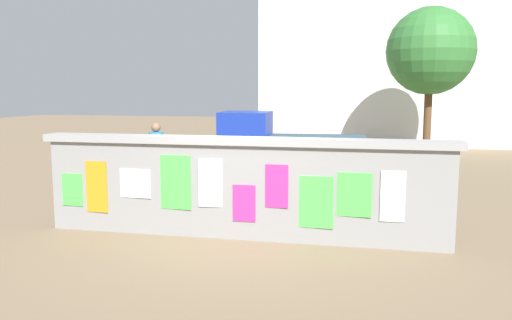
{
  "coord_description": "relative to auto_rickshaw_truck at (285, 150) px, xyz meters",
  "views": [
    {
      "loc": [
        1.97,
        -7.85,
        2.37
      ],
      "look_at": [
        0.01,
        1.16,
        1.12
      ],
      "focal_mm": 35.9,
      "sensor_mm": 36.0,
      "label": 1
    }
  ],
  "objects": [
    {
      "name": "ground",
      "position": [
        0.04,
        3.19,
        -0.9
      ],
      "size": [
        60.0,
        60.0,
        0.0
      ],
      "primitive_type": "plane",
      "color": "#7A664C"
    },
    {
      "name": "poster_wall",
      "position": [
        0.04,
        -4.81,
        -0.06
      ],
      "size": [
        6.76,
        0.42,
        1.64
      ],
      "color": "gray",
      "rests_on": "ground"
    },
    {
      "name": "auto_rickshaw_truck",
      "position": [
        0.0,
        0.0,
        0.0
      ],
      "size": [
        3.69,
        1.73,
        1.85
      ],
      "color": "black",
      "rests_on": "ground"
    },
    {
      "name": "motorcycle",
      "position": [
        -0.77,
        -3.18,
        -0.44
      ],
      "size": [
        1.88,
        0.64,
        0.87
      ],
      "color": "black",
      "rests_on": "ground"
    },
    {
      "name": "bicycle_near",
      "position": [
        1.97,
        -3.54,
        -0.54
      ],
      "size": [
        1.7,
        0.44,
        0.95
      ],
      "color": "black",
      "rests_on": "ground"
    },
    {
      "name": "person_walking",
      "position": [
        -2.89,
        -1.31,
        0.09
      ],
      "size": [
        0.44,
        0.44,
        1.62
      ],
      "color": "yellow",
      "rests_on": "ground"
    },
    {
      "name": "tree_roadside",
      "position": [
        4.09,
        6.37,
        2.83
      ],
      "size": [
        3.04,
        3.04,
        5.27
      ],
      "color": "brown",
      "rests_on": "ground"
    },
    {
      "name": "building_background",
      "position": [
        2.79,
        12.01,
        2.64
      ],
      "size": [
        11.39,
        4.89,
        7.03
      ],
      "color": "silver",
      "rests_on": "ground"
    }
  ]
}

